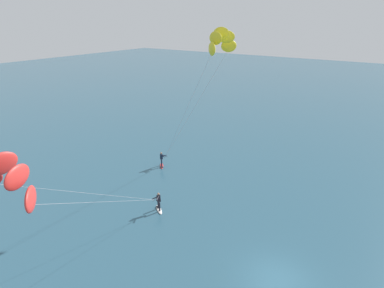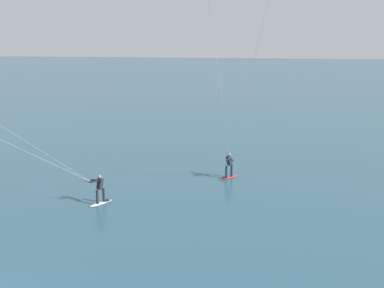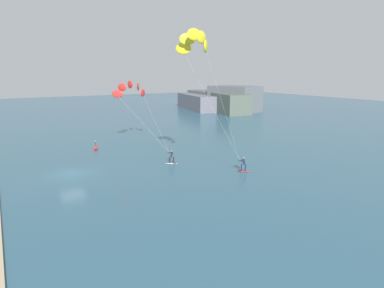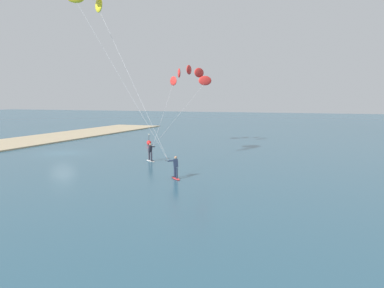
# 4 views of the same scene
# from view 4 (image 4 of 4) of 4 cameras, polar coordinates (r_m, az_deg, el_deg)

# --- Properties ---
(ground_plane) EXTENTS (240.00, 240.00, 0.00)m
(ground_plane) POSITION_cam_4_polar(r_m,az_deg,el_deg) (46.70, -17.14, -1.19)
(ground_plane) COLOR #2D566B
(kitesurfer_nearshore) EXTENTS (4.75, 8.25, 14.72)m
(kitesurfer_nearshore) POSITION_cam_4_polar(r_m,az_deg,el_deg) (33.51, -13.48, 18.34)
(kitesurfer_nearshore) COLOR red
(kitesurfer_nearshore) RESTS_ON ground
(kitesurfer_mid_water) EXTENTS (13.18, 5.31, 9.63)m
(kitesurfer_mid_water) POSITION_cam_4_polar(r_m,az_deg,el_deg) (49.27, -0.59, 8.92)
(kitesurfer_mid_water) COLOR white
(kitesurfer_mid_water) RESTS_ON ground
(marker_buoy) EXTENTS (0.56, 0.56, 1.38)m
(marker_buoy) POSITION_cam_4_polar(r_m,az_deg,el_deg) (52.37, -5.86, 0.20)
(marker_buoy) COLOR red
(marker_buoy) RESTS_ON ground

